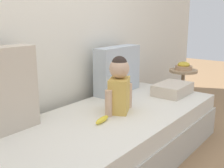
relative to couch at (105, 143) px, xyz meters
The scene contains 9 objects.
ground_plane 0.20m from the couch, ahead, with size 12.00×12.00×0.00m, color #93704C.
back_wall 1.15m from the couch, 90.00° to the left, with size 5.61×0.10×2.37m, color silver.
couch is the anchor object (origin of this frame).
throw_pillow_right 0.88m from the couch, 29.10° to the left, with size 0.57×0.16×0.47m, color #B2BCC6.
toddler 0.47m from the couch, ahead, with size 0.33×0.23×0.46m.
banana 0.25m from the couch, 151.67° to the right, with size 0.17×0.04×0.04m, color yellow.
folded_blanket 0.97m from the couch, ahead, with size 0.40×0.28×0.11m, color beige.
side_table 1.65m from the couch, ahead, with size 0.34×0.34×0.53m.
fruit_bowl 1.67m from the couch, ahead, with size 0.21×0.21×0.10m.
Camera 1 is at (-1.55, -1.28, 1.18)m, focal length 44.61 mm.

